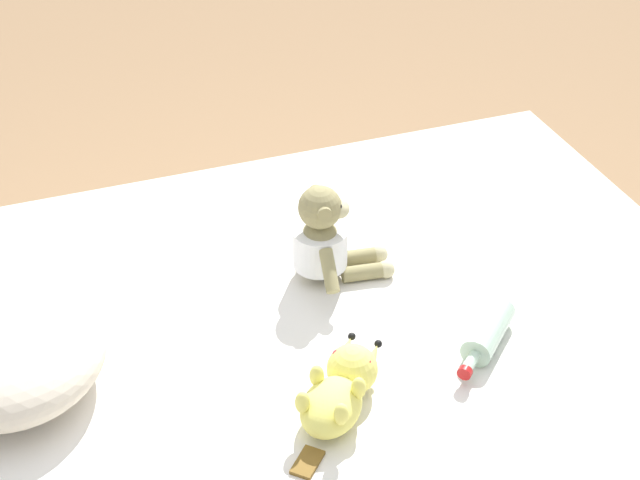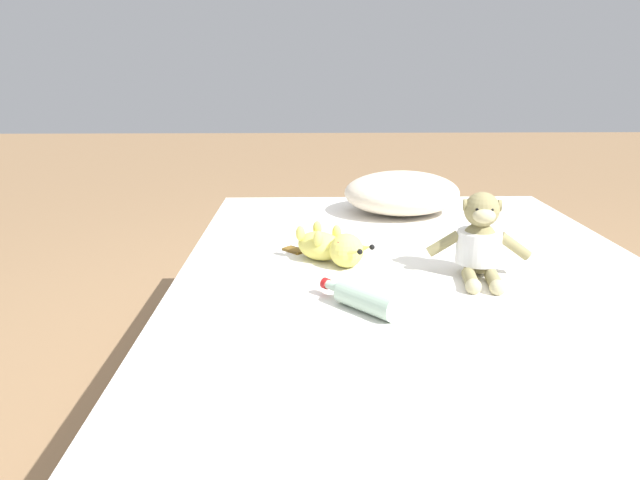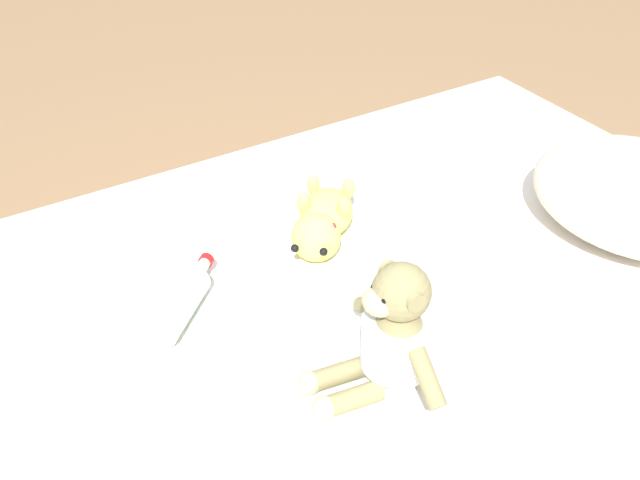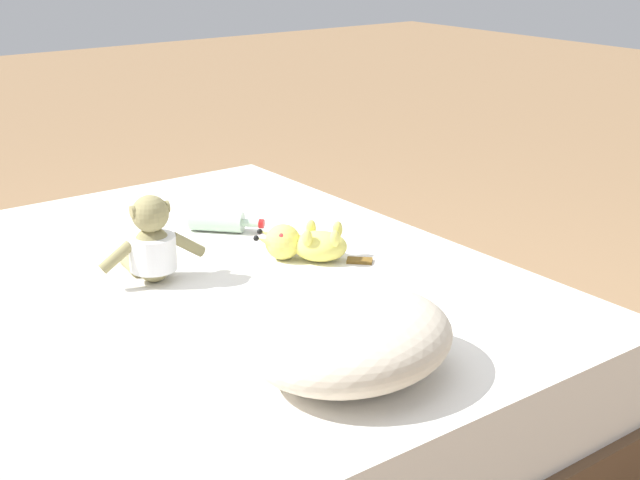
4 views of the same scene
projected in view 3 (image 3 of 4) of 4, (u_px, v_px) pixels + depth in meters
bed at (372, 409)px, 1.67m from camera, size 1.42×1.89×0.49m
pillow at (640, 195)px, 1.72m from camera, size 0.51×0.45×0.16m
plush_monkey at (392, 337)px, 1.34m from camera, size 0.29×0.24×0.24m
plush_yellow_creature at (322, 222)px, 1.70m from camera, size 0.28×0.27×0.10m
glass_bottle at (179, 303)px, 1.51m from camera, size 0.19×0.20×0.06m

